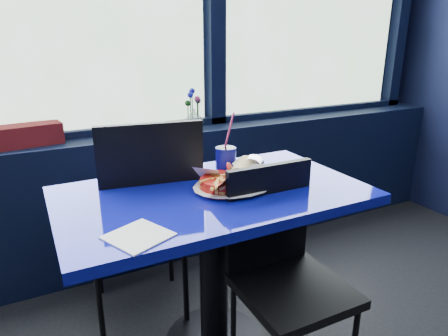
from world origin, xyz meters
TOP-DOWN VIEW (x-y plane):
  - window_sill at (0.00, 2.87)m, footprint 5.00×0.26m
  - near_table at (0.30, 2.00)m, footprint 1.20×0.70m
  - chair_near_front at (0.49, 1.77)m, footprint 0.39×0.40m
  - chair_near_back at (0.09, 2.31)m, footprint 0.52×0.52m
  - planter_box at (-0.43, 2.87)m, footprint 0.55×0.21m
  - flower_vase at (0.58, 2.86)m, footprint 0.14×0.14m
  - food_basket at (0.39, 1.98)m, footprint 0.36×0.36m
  - ketchup_bottle at (0.20, 2.28)m, footprint 0.06×0.06m
  - soda_cup at (0.41, 2.10)m, footprint 0.09×0.09m
  - napkin at (-0.07, 1.76)m, footprint 0.22×0.22m

SIDE VIEW (x-z plane):
  - window_sill at x=0.00m, z-range 0.00..0.80m
  - chair_near_front at x=0.49m, z-range 0.06..0.93m
  - near_table at x=0.30m, z-range 0.19..0.94m
  - chair_near_back at x=0.09m, z-range 0.08..1.08m
  - napkin at x=-0.07m, z-range 0.75..0.75m
  - food_basket at x=0.39m, z-range 0.73..0.84m
  - soda_cup at x=0.41m, z-range 0.68..0.97m
  - ketchup_bottle at x=0.20m, z-range 0.74..0.96m
  - planter_box at x=-0.43m, z-range 0.80..0.91m
  - flower_vase at x=0.58m, z-range 0.75..0.99m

